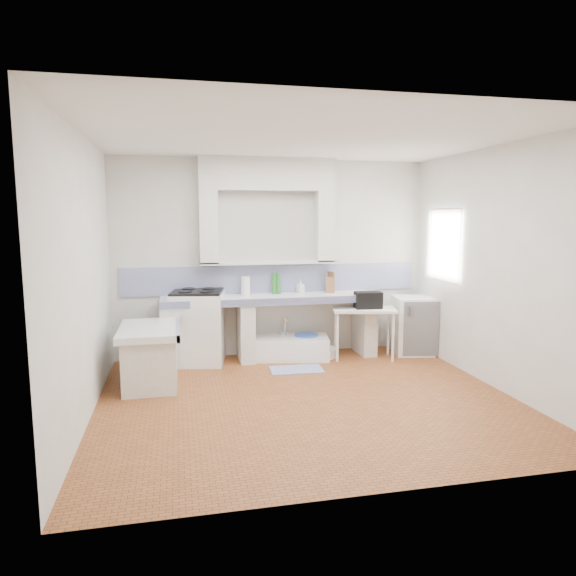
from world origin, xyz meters
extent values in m
plane|color=brown|center=(0.00, 0.00, 0.00)|extent=(4.50, 4.50, 0.00)
plane|color=silver|center=(0.00, 0.00, 2.80)|extent=(4.50, 4.50, 0.00)
plane|color=silver|center=(0.00, 2.00, 1.40)|extent=(4.50, 0.00, 4.50)
plane|color=silver|center=(0.00, -2.00, 1.40)|extent=(4.50, 0.00, 4.50)
plane|color=silver|center=(-2.25, 0.00, 1.40)|extent=(0.00, 4.50, 4.50)
plane|color=silver|center=(2.25, 0.00, 1.40)|extent=(0.00, 4.50, 4.50)
cube|color=silver|center=(-0.10, 1.88, 2.58)|extent=(1.90, 0.25, 0.45)
cube|color=#332010|center=(2.42, 1.20, 1.60)|extent=(0.35, 0.86, 1.06)
cube|color=white|center=(2.28, 1.20, 1.98)|extent=(0.01, 0.84, 0.24)
cube|color=white|center=(-0.10, 1.70, 0.86)|extent=(3.00, 0.60, 0.08)
cube|color=navy|center=(-0.10, 1.42, 0.86)|extent=(3.00, 0.04, 0.10)
cube|color=silver|center=(-1.50, 1.70, 0.41)|extent=(0.20, 0.55, 0.82)
cube|color=silver|center=(-0.45, 1.70, 0.41)|extent=(0.20, 0.55, 0.82)
cube|color=silver|center=(1.30, 1.70, 0.41)|extent=(0.20, 0.55, 0.82)
cube|color=white|center=(-1.70, 0.90, 0.66)|extent=(0.70, 1.10, 0.08)
cube|color=silver|center=(-1.70, 0.90, 0.31)|extent=(0.60, 1.00, 0.62)
cube|color=navy|center=(-1.37, 0.90, 0.66)|extent=(0.04, 1.10, 0.10)
cube|color=navy|center=(0.00, 1.99, 1.10)|extent=(4.27, 0.03, 0.40)
cube|color=white|center=(-1.10, 1.72, 0.48)|extent=(0.79, 0.77, 0.97)
cube|color=white|center=(0.16, 1.70, 0.13)|extent=(1.21, 0.80, 0.27)
cube|color=white|center=(1.19, 1.44, 0.36)|extent=(0.95, 0.67, 0.04)
cube|color=white|center=(1.99, 1.55, 0.42)|extent=(0.63, 0.63, 0.83)
cylinder|color=#AE1E22|center=(-0.09, 1.71, 0.14)|extent=(0.34, 0.34, 0.28)
cylinder|color=#D35421|center=(0.12, 1.57, 0.15)|extent=(0.34, 0.34, 0.30)
cylinder|color=blue|center=(0.42, 1.71, 0.16)|extent=(0.37, 0.37, 0.32)
cylinder|color=white|center=(0.67, 1.60, 0.07)|extent=(0.43, 0.43, 0.14)
cylinder|color=silver|center=(0.11, 1.85, 0.17)|extent=(0.11, 0.11, 0.33)
cylinder|color=silver|center=(0.28, 1.83, 0.13)|extent=(0.08, 0.08, 0.26)
cube|color=black|center=(1.24, 1.42, 0.84)|extent=(0.38, 0.24, 0.23)
cylinder|color=#257128|center=(-0.02, 1.85, 1.05)|extent=(0.08, 0.08, 0.30)
cylinder|color=#257128|center=(0.04, 1.85, 1.05)|extent=(0.08, 0.08, 0.29)
cube|color=#95613B|center=(0.79, 1.80, 1.01)|extent=(0.13, 0.11, 0.23)
cube|color=#95613B|center=(0.83, 1.85, 1.05)|extent=(0.04, 0.22, 0.30)
cylinder|color=white|center=(-0.43, 1.82, 1.03)|extent=(0.15, 0.15, 0.26)
imported|color=white|center=(0.37, 1.85, 1.00)|extent=(0.11, 0.11, 0.19)
cube|color=#2F4694|center=(0.13, 1.08, 0.01)|extent=(0.71, 0.43, 0.01)
camera|label=1|loc=(-1.36, -5.25, 1.99)|focal=31.99mm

